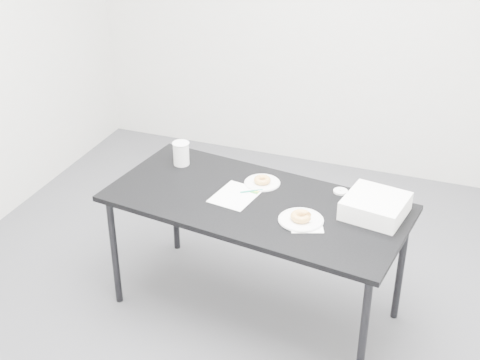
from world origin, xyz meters
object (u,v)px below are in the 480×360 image
(donut_far, at_px, (262,180))
(bakery_box, at_px, (375,206))
(scorecard, at_px, (236,195))
(plate_near, at_px, (301,220))
(donut_near, at_px, (301,216))
(pen, at_px, (251,191))
(coffee_cup, at_px, (181,153))
(plate_far, at_px, (262,183))
(table, at_px, (256,210))

(donut_far, relative_size, bakery_box, 0.32)
(scorecard, height_order, plate_near, plate_near)
(scorecard, bearing_deg, donut_near, -7.85)
(pen, bearing_deg, donut_near, -63.58)
(donut_near, bearing_deg, coffee_cup, 156.71)
(donut_far, relative_size, coffee_cup, 0.67)
(donut_far, bearing_deg, pen, -101.65)
(donut_near, height_order, plate_far, donut_near)
(plate_far, bearing_deg, scorecard, -116.45)
(pen, xyz_separation_m, donut_near, (0.35, -0.20, 0.02))
(pen, height_order, plate_near, pen)
(scorecard, height_order, plate_far, plate_far)
(table, distance_m, pen, 0.12)
(donut_far, bearing_deg, table, -80.83)
(donut_near, distance_m, donut_far, 0.45)
(scorecard, distance_m, plate_far, 0.21)
(donut_near, distance_m, plate_far, 0.46)
(plate_near, bearing_deg, scorecard, 163.11)
(plate_far, bearing_deg, donut_far, 0.00)
(pen, bearing_deg, table, -90.12)
(coffee_cup, bearing_deg, scorecard, -28.76)
(pen, bearing_deg, plate_near, -63.58)
(table, height_order, coffee_cup, coffee_cup)
(bakery_box, bearing_deg, pen, -170.00)
(table, bearing_deg, plate_far, 106.81)
(donut_near, bearing_deg, scorecard, 163.11)
(scorecard, bearing_deg, bakery_box, 14.62)
(scorecard, bearing_deg, plate_near, -7.85)
(scorecard, distance_m, pen, 0.10)
(plate_far, height_order, coffee_cup, coffee_cup)
(pen, distance_m, plate_far, 0.12)
(donut_near, bearing_deg, table, 158.86)
(table, distance_m, plate_near, 0.32)
(pen, xyz_separation_m, bakery_box, (0.70, 0.00, 0.05))
(table, xyz_separation_m, pen, (-0.06, 0.09, 0.06))
(pen, relative_size, plate_far, 0.62)
(pen, bearing_deg, plate_far, 44.39)
(coffee_cup, distance_m, bakery_box, 1.23)
(table, bearing_deg, scorecard, -178.86)
(scorecard, xyz_separation_m, donut_far, (0.09, 0.19, 0.02))
(pen, relative_size, coffee_cup, 0.89)
(table, xyz_separation_m, bakery_box, (0.65, 0.09, 0.11))
(table, bearing_deg, donut_near, -13.50)
(plate_far, distance_m, donut_far, 0.02)
(pen, bearing_deg, bakery_box, -33.62)
(coffee_cup, bearing_deg, donut_near, -23.29)
(scorecard, distance_m, bakery_box, 0.78)
(scorecard, relative_size, pen, 2.15)
(plate_far, distance_m, bakery_box, 0.69)
(table, relative_size, plate_far, 8.41)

